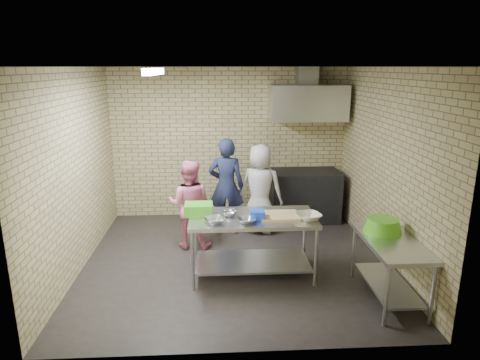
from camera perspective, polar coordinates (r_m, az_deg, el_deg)
name	(u,v)px	position (r m, az deg, el deg)	size (l,w,h in m)	color
floor	(234,261)	(6.15, -0.84, -10.91)	(4.20, 4.20, 0.00)	black
ceiling	(233,67)	(5.52, -0.95, 15.14)	(4.20, 4.20, 0.00)	black
back_wall	(229,144)	(7.64, -1.52, 4.97)	(4.20, 0.06, 2.70)	tan
front_wall	(243,223)	(3.78, 0.38, -5.82)	(4.20, 0.06, 2.70)	tan
left_wall	(76,172)	(5.98, -21.43, 1.04)	(0.06, 4.00, 2.70)	tan
right_wall	(385,168)	(6.14, 19.10, 1.59)	(0.06, 4.00, 2.70)	tan
prep_table	(252,246)	(5.63, 1.68, -8.88)	(1.64, 0.82, 0.82)	#B7BABE
side_counter	(389,269)	(5.39, 19.59, -11.37)	(0.60, 1.20, 0.75)	silver
stove	(304,195)	(7.68, 8.74, -2.08)	(1.20, 0.70, 0.90)	black
range_hood	(308,103)	(7.41, 9.18, 10.32)	(1.30, 0.60, 0.60)	silver
hood_duct	(307,76)	(7.54, 9.08, 13.83)	(0.35, 0.30, 0.30)	#A5A8AD
wall_shelf	(322,112)	(7.68, 11.03, 9.05)	(0.80, 0.20, 0.04)	#3F2B19
fluorescent_fixture	(154,72)	(5.57, -11.61, 14.23)	(0.10, 1.25, 0.08)	white
green_crate	(199,209)	(5.55, -5.62, -3.94)	(0.36, 0.27, 0.15)	green
blue_tub	(257,215)	(5.36, 2.35, -4.72)	(0.18, 0.18, 0.12)	blue
cutting_board	(280,215)	(5.49, 5.39, -4.80)	(0.50, 0.38, 0.03)	tan
mixing_bowl_a	(214,220)	(5.26, -3.56, -5.48)	(0.26, 0.26, 0.06)	silver
mixing_bowl_b	(229,213)	(5.49, -1.46, -4.54)	(0.20, 0.20, 0.06)	#BABCC1
mixing_bowl_c	(246,220)	(5.25, 0.83, -5.51)	(0.24, 0.24, 0.06)	silver
ceramic_bowl	(308,216)	(5.42, 9.27, -4.91)	(0.31, 0.31, 0.08)	beige
green_basin	(383,226)	(5.41, 18.82, -5.87)	(0.46, 0.46, 0.17)	#59C626
bottle_red	(308,106)	(7.61, 9.22, 9.91)	(0.07, 0.07, 0.18)	#B22619
man_navy	(226,186)	(6.90, -1.87, -0.84)	(0.58, 0.38, 1.60)	#141633
woman_pink	(190,204)	(6.41, -6.87, -3.31)	(0.66, 0.52, 1.36)	pink
woman_white	(260,189)	(6.94, 2.77, -1.19)	(0.73, 0.48, 1.50)	silver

